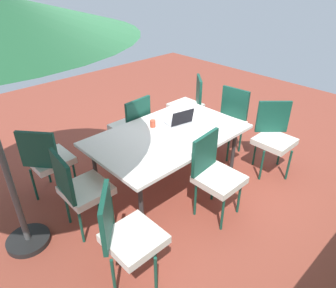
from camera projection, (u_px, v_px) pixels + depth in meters
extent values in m
cube|color=brown|center=(168.00, 183.00, 4.16)|extent=(10.00, 10.00, 0.02)
cube|color=silver|center=(168.00, 135.00, 3.79)|extent=(1.92, 1.18, 0.04)
cylinder|color=#333333|center=(186.00, 129.00, 4.74)|extent=(0.05, 0.05, 0.70)
cylinder|color=#333333|center=(96.00, 171.00, 3.77)|extent=(0.05, 0.05, 0.70)
cylinder|color=#333333|center=(233.00, 151.00, 4.19)|extent=(0.05, 0.05, 0.70)
cylinder|color=#333333|center=(141.00, 206.00, 3.22)|extent=(0.05, 0.05, 0.70)
cylinder|color=black|center=(29.00, 240.00, 3.24)|extent=(0.44, 0.44, 0.06)
cube|color=silver|center=(219.00, 180.00, 3.40)|extent=(0.46, 0.46, 0.08)
cube|color=#144738|center=(205.00, 153.00, 3.38)|extent=(0.44, 0.08, 0.45)
cylinder|color=#144738|center=(222.00, 214.00, 3.31)|extent=(0.03, 0.03, 0.45)
cylinder|color=#144738|center=(239.00, 197.00, 3.55)|extent=(0.03, 0.03, 0.45)
cylinder|color=#144738|center=(195.00, 199.00, 3.51)|extent=(0.03, 0.03, 0.45)
cylinder|color=#144738|center=(213.00, 184.00, 3.75)|extent=(0.03, 0.03, 0.45)
cube|color=silver|center=(186.00, 106.00, 5.15)|extent=(0.46, 0.46, 0.08)
cube|color=#144738|center=(199.00, 91.00, 5.02)|extent=(0.32, 0.35, 0.45)
cylinder|color=#144738|center=(174.00, 116.00, 5.43)|extent=(0.03, 0.03, 0.45)
cylinder|color=#144738|center=(175.00, 125.00, 5.12)|extent=(0.03, 0.03, 0.45)
cylinder|color=#144738|center=(195.00, 116.00, 5.44)|extent=(0.03, 0.03, 0.45)
cylinder|color=#144738|center=(197.00, 125.00, 5.13)|extent=(0.03, 0.03, 0.45)
cube|color=silver|center=(134.00, 239.00, 2.66)|extent=(0.46, 0.46, 0.08)
cube|color=#144738|center=(106.00, 217.00, 2.52)|extent=(0.31, 0.36, 0.45)
cylinder|color=#144738|center=(156.00, 276.00, 2.65)|extent=(0.03, 0.03, 0.45)
cylinder|color=#144738|center=(155.00, 243.00, 2.96)|extent=(0.03, 0.03, 0.45)
cylinder|color=#144738|center=(114.00, 278.00, 2.63)|extent=(0.03, 0.03, 0.45)
cylinder|color=#144738|center=(117.00, 245.00, 2.94)|extent=(0.03, 0.03, 0.45)
cube|color=silver|center=(51.00, 160.00, 3.74)|extent=(0.46, 0.46, 0.08)
cube|color=#144738|center=(38.00, 150.00, 3.43)|extent=(0.31, 0.36, 0.45)
cylinder|color=#144738|center=(74.00, 170.00, 4.01)|extent=(0.03, 0.03, 0.45)
cylinder|color=#144738|center=(48.00, 168.00, 4.05)|extent=(0.03, 0.03, 0.45)
cylinder|color=#144738|center=(63.00, 187.00, 3.70)|extent=(0.03, 0.03, 0.45)
cylinder|color=#144738|center=(34.00, 185.00, 3.74)|extent=(0.03, 0.03, 0.45)
cube|color=silver|center=(226.00, 124.00, 4.58)|extent=(0.46, 0.46, 0.08)
cube|color=#144738|center=(235.00, 103.00, 4.59)|extent=(0.08, 0.44, 0.45)
cylinder|color=#144738|center=(208.00, 140.00, 4.70)|extent=(0.03, 0.03, 0.45)
cylinder|color=#144738|center=(228.00, 148.00, 4.50)|extent=(0.03, 0.03, 0.45)
cylinder|color=#144738|center=(220.00, 132.00, 4.93)|extent=(0.03, 0.03, 0.45)
cylinder|color=#144738|center=(240.00, 139.00, 4.73)|extent=(0.03, 0.03, 0.45)
cube|color=silver|center=(274.00, 141.00, 4.13)|extent=(0.46, 0.46, 0.08)
cube|color=#144738|center=(273.00, 117.00, 4.17)|extent=(0.35, 0.33, 0.45)
cylinder|color=#144738|center=(262.00, 165.00, 4.10)|extent=(0.03, 0.03, 0.45)
cylinder|color=#144738|center=(289.00, 165.00, 4.11)|extent=(0.03, 0.03, 0.45)
cylinder|color=#144738|center=(255.00, 151.00, 4.41)|extent=(0.03, 0.03, 0.45)
cylinder|color=#144738|center=(280.00, 151.00, 4.42)|extent=(0.03, 0.03, 0.45)
cube|color=silver|center=(86.00, 190.00, 3.24)|extent=(0.46, 0.46, 0.08)
cube|color=#144738|center=(63.00, 177.00, 2.99)|extent=(0.08, 0.44, 0.45)
cylinder|color=#144738|center=(112.00, 211.00, 3.35)|extent=(0.03, 0.03, 0.45)
cylinder|color=#144738|center=(97.00, 194.00, 3.59)|extent=(0.03, 0.03, 0.45)
cylinder|color=#144738|center=(81.00, 226.00, 3.15)|extent=(0.03, 0.03, 0.45)
cylinder|color=#144738|center=(67.00, 207.00, 3.40)|extent=(0.03, 0.03, 0.45)
cube|color=silver|center=(129.00, 127.00, 4.48)|extent=(0.46, 0.46, 0.08)
cube|color=#144738|center=(138.00, 115.00, 4.23)|extent=(0.44, 0.08, 0.45)
cylinder|color=#144738|center=(131.00, 135.00, 4.83)|extent=(0.03, 0.03, 0.45)
cylinder|color=#144738|center=(113.00, 144.00, 4.60)|extent=(0.03, 0.03, 0.45)
cylinder|color=#144738|center=(147.00, 143.00, 4.63)|extent=(0.03, 0.03, 0.45)
cylinder|color=#144738|center=(130.00, 152.00, 4.39)|extent=(0.03, 0.03, 0.45)
cube|color=#B7B7BC|center=(178.00, 122.00, 4.04)|extent=(0.36, 0.28, 0.02)
cube|color=black|center=(183.00, 118.00, 3.91)|extent=(0.32, 0.12, 0.20)
cylinder|color=#CC4C33|center=(153.00, 124.00, 3.92)|extent=(0.07, 0.07, 0.09)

